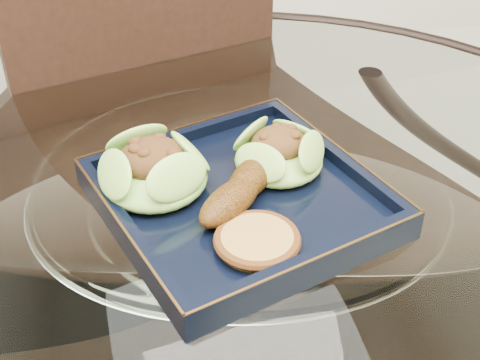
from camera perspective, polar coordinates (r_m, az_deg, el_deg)
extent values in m
cylinder|color=white|center=(0.72, -0.08, -3.61)|extent=(1.10, 1.10, 0.01)
torus|color=black|center=(0.72, -0.08, -3.61)|extent=(1.13, 1.13, 0.02)
cylinder|color=black|center=(1.24, 9.01, -6.86)|extent=(0.04, 0.04, 0.75)
cylinder|color=black|center=(1.18, -17.47, -11.65)|extent=(0.04, 0.04, 0.75)
cube|color=black|center=(1.05, -2.66, -7.54)|extent=(0.52, 0.52, 0.04)
cube|color=black|center=(1.04, -7.89, 10.78)|extent=(0.42, 0.12, 0.48)
cylinder|color=black|center=(1.32, -13.57, -12.99)|extent=(0.03, 0.03, 0.47)
cylinder|color=black|center=(1.41, 1.29, -7.92)|extent=(0.03, 0.03, 0.47)
cube|color=black|center=(0.72, 0.00, -1.93)|extent=(0.33, 0.33, 0.02)
ellipsoid|color=#58A630|center=(0.72, -7.34, 0.61)|extent=(0.13, 0.13, 0.04)
ellipsoid|color=olive|center=(0.74, 3.33, 2.10)|extent=(0.13, 0.13, 0.04)
ellipsoid|color=#5B3309|center=(0.71, 1.03, 0.31)|extent=(0.15, 0.16, 0.03)
cylinder|color=#A97C38|center=(0.65, 1.47, -5.25)|extent=(0.09, 0.09, 0.01)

